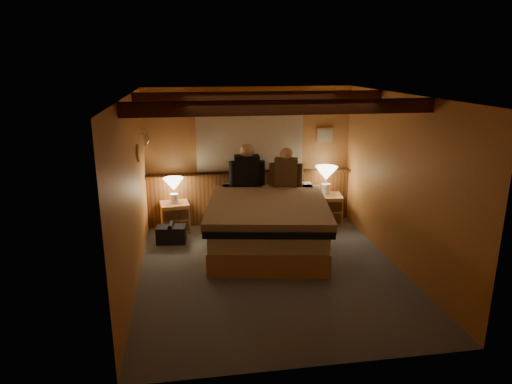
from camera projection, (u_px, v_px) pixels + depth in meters
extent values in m
plane|color=#4E535D|center=(271.00, 271.00, 6.35)|extent=(4.20, 4.20, 0.00)
plane|color=tan|center=(273.00, 95.00, 5.69)|extent=(4.20, 4.20, 0.00)
plane|color=#C57E46|center=(249.00, 156.00, 8.01)|extent=(3.60, 0.00, 3.60)
plane|color=#C57E46|center=(132.00, 194.00, 5.75)|extent=(0.00, 4.20, 4.20)
plane|color=#C57E46|center=(400.00, 183.00, 6.29)|extent=(0.00, 4.20, 4.20)
plane|color=#C57E46|center=(316.00, 251.00, 4.03)|extent=(3.60, 0.00, 3.60)
cube|color=brown|center=(250.00, 198.00, 8.16)|extent=(3.60, 0.12, 0.90)
cube|color=brown|center=(250.00, 173.00, 7.98)|extent=(3.60, 0.22, 0.04)
cylinder|color=#4A2112|center=(250.00, 108.00, 7.70)|extent=(2.10, 0.05, 0.05)
sphere|color=#4A2112|center=(187.00, 109.00, 7.54)|extent=(0.08, 0.08, 0.08)
sphere|color=#4A2112|center=(310.00, 107.00, 7.86)|extent=(0.08, 0.08, 0.08)
cube|color=white|center=(250.00, 140.00, 7.86)|extent=(1.85, 0.08, 1.05)
cube|color=#4A2112|center=(283.00, 107.00, 5.14)|extent=(3.60, 0.15, 0.16)
cube|color=#4A2112|center=(261.00, 97.00, 6.57)|extent=(3.60, 0.15, 0.16)
cylinder|color=silver|center=(144.00, 132.00, 7.13)|extent=(0.03, 0.55, 0.03)
torus|color=silver|center=(146.00, 141.00, 7.02)|extent=(0.01, 0.21, 0.21)
torus|color=silver|center=(147.00, 138.00, 7.24)|extent=(0.01, 0.21, 0.21)
cube|color=tan|center=(325.00, 135.00, 8.10)|extent=(0.30, 0.03, 0.25)
cube|color=beige|center=(325.00, 135.00, 8.08)|extent=(0.24, 0.01, 0.19)
cube|color=tan|center=(268.00, 236.00, 7.14)|extent=(2.02, 2.48, 0.33)
cube|color=white|center=(268.00, 218.00, 7.06)|extent=(1.98, 2.43, 0.27)
cube|color=black|center=(268.00, 214.00, 6.75)|extent=(2.01, 2.05, 0.09)
cube|color=tan|center=(268.00, 206.00, 6.86)|extent=(2.08, 2.27, 0.13)
cube|color=white|center=(243.00, 189.00, 7.84)|extent=(0.72, 0.49, 0.18)
cube|color=white|center=(292.00, 189.00, 7.83)|extent=(0.72, 0.49, 0.18)
cube|color=tan|center=(175.00, 217.00, 7.77)|extent=(0.51, 0.47, 0.51)
cube|color=brown|center=(176.00, 215.00, 7.55)|extent=(0.41, 0.07, 0.18)
cube|color=brown|center=(177.00, 227.00, 7.61)|extent=(0.41, 0.07, 0.18)
cylinder|color=silver|center=(176.00, 215.00, 7.55)|extent=(0.03, 0.03, 0.03)
cylinder|color=silver|center=(177.00, 227.00, 7.61)|extent=(0.03, 0.03, 0.03)
cube|color=tan|center=(327.00, 209.00, 8.15)|extent=(0.54, 0.50, 0.53)
cube|color=brown|center=(329.00, 207.00, 7.93)|extent=(0.43, 0.09, 0.18)
cube|color=brown|center=(329.00, 218.00, 7.99)|extent=(0.43, 0.09, 0.18)
cylinder|color=silver|center=(329.00, 207.00, 7.93)|extent=(0.03, 0.03, 0.03)
cylinder|color=silver|center=(329.00, 218.00, 7.99)|extent=(0.03, 0.03, 0.03)
cylinder|color=white|center=(174.00, 199.00, 7.65)|extent=(0.13, 0.13, 0.17)
cylinder|color=silver|center=(174.00, 192.00, 7.62)|extent=(0.02, 0.02, 0.09)
cone|color=#F2E6BD|center=(174.00, 184.00, 7.58)|extent=(0.34, 0.34, 0.21)
cylinder|color=white|center=(326.00, 189.00, 8.08)|extent=(0.15, 0.15, 0.19)
cylinder|color=silver|center=(326.00, 182.00, 8.04)|extent=(0.03, 0.03, 0.11)
cone|color=#F2E6BD|center=(326.00, 173.00, 8.00)|extent=(0.39, 0.39, 0.24)
cube|color=black|center=(247.00, 171.00, 7.70)|extent=(0.42, 0.26, 0.54)
cylinder|color=black|center=(233.00, 174.00, 7.69)|extent=(0.13, 0.13, 0.44)
cylinder|color=black|center=(261.00, 173.00, 7.74)|extent=(0.13, 0.13, 0.44)
sphere|color=tan|center=(247.00, 151.00, 7.61)|extent=(0.24, 0.24, 0.24)
cube|color=#49351D|center=(286.00, 173.00, 7.66)|extent=(0.43, 0.32, 0.50)
cylinder|color=#49351D|center=(273.00, 175.00, 7.70)|extent=(0.12, 0.12, 0.40)
cylinder|color=#49351D|center=(299.00, 176.00, 7.65)|extent=(0.12, 0.12, 0.40)
sphere|color=tan|center=(286.00, 154.00, 7.57)|extent=(0.22, 0.22, 0.22)
cube|color=black|center=(171.00, 234.00, 7.31)|extent=(0.48, 0.32, 0.27)
cylinder|color=black|center=(171.00, 225.00, 7.27)|extent=(0.10, 0.28, 0.07)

